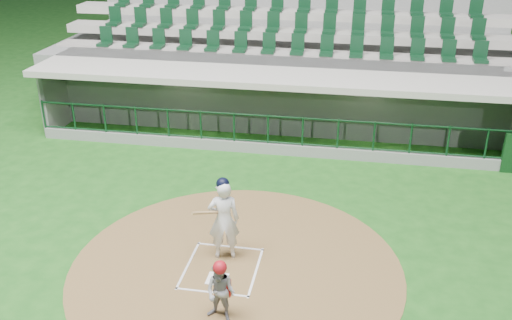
{
  "coord_description": "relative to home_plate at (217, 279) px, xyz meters",
  "views": [
    {
      "loc": [
        2.55,
        -10.22,
        7.26
      ],
      "look_at": [
        0.23,
        2.6,
        1.3
      ],
      "focal_mm": 40.0,
      "sensor_mm": 36.0,
      "label": 1
    }
  ],
  "objects": [
    {
      "name": "seating_deck",
      "position": [
        0.0,
        11.61,
        1.4
      ],
      "size": [
        17.0,
        6.72,
        5.15
      ],
      "color": "slate",
      "rests_on": "ground"
    },
    {
      "name": "dirt_circle",
      "position": [
        0.3,
        0.5,
        -0.02
      ],
      "size": [
        7.2,
        7.2,
        0.01
      ],
      "primitive_type": "cylinder",
      "color": "brown",
      "rests_on": "ground"
    },
    {
      "name": "home_plate",
      "position": [
        0.0,
        0.0,
        0.0
      ],
      "size": [
        0.43,
        0.43,
        0.02
      ],
      "primitive_type": "cube",
      "color": "white",
      "rests_on": "dirt_circle"
    },
    {
      "name": "dugout_structure",
      "position": [
        0.12,
        8.55,
        0.93
      ],
      "size": [
        16.4,
        3.7,
        3.0
      ],
      "color": "slate",
      "rests_on": "ground"
    },
    {
      "name": "batter",
      "position": [
        -0.04,
        0.86,
        0.96
      ],
      "size": [
        0.93,
        0.94,
        1.95
      ],
      "color": "white",
      "rests_on": "dirt_circle"
    },
    {
      "name": "batter_box_chalk",
      "position": [
        0.0,
        0.4,
        -0.0
      ],
      "size": [
        1.55,
        1.8,
        0.01
      ],
      "color": "silver",
      "rests_on": "ground"
    },
    {
      "name": "catcher",
      "position": [
        0.37,
        -1.17,
        0.63
      ],
      "size": [
        0.69,
        0.59,
        1.3
      ],
      "color": "gray",
      "rests_on": "dirt_circle"
    },
    {
      "name": "ground",
      "position": [
        0.0,
        0.7,
        -0.02
      ],
      "size": [
        120.0,
        120.0,
        0.0
      ],
      "primitive_type": "plane",
      "color": "#184F16",
      "rests_on": "ground"
    }
  ]
}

